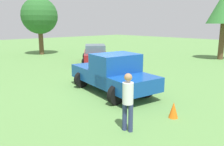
{
  "coord_description": "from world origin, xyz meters",
  "views": [
    {
      "loc": [
        6.94,
        7.56,
        3.13
      ],
      "look_at": [
        -0.12,
        0.07,
        0.9
      ],
      "focal_mm": 36.59,
      "sensor_mm": 36.0,
      "label": 1
    }
  ],
  "objects_px": {
    "person_bystander": "(128,99)",
    "traffic_cone": "(173,110)",
    "tree_side": "(39,16)",
    "sedan_near": "(95,54)",
    "pickup_truck": "(113,73)"
  },
  "relations": [
    {
      "from": "person_bystander",
      "to": "tree_side",
      "type": "xyz_separation_m",
      "value": [
        -6.21,
        -17.91,
        2.87
      ]
    },
    {
      "from": "tree_side",
      "to": "traffic_cone",
      "type": "bearing_deg",
      "value": 76.61
    },
    {
      "from": "sedan_near",
      "to": "person_bystander",
      "type": "bearing_deg",
      "value": -177.13
    },
    {
      "from": "pickup_truck",
      "to": "traffic_cone",
      "type": "height_order",
      "value": "pickup_truck"
    },
    {
      "from": "person_bystander",
      "to": "traffic_cone",
      "type": "distance_m",
      "value": 2.02
    },
    {
      "from": "sedan_near",
      "to": "traffic_cone",
      "type": "relative_size",
      "value": 8.45
    },
    {
      "from": "tree_side",
      "to": "traffic_cone",
      "type": "xyz_separation_m",
      "value": [
        4.36,
        18.32,
        -3.6
      ]
    },
    {
      "from": "person_bystander",
      "to": "tree_side",
      "type": "distance_m",
      "value": 19.17
    },
    {
      "from": "sedan_near",
      "to": "tree_side",
      "type": "xyz_separation_m",
      "value": [
        0.78,
        -7.83,
        3.18
      ]
    },
    {
      "from": "pickup_truck",
      "to": "sedan_near",
      "type": "xyz_separation_m",
      "value": [
        -4.6,
        -6.98,
        -0.26
      ]
    },
    {
      "from": "person_bystander",
      "to": "traffic_cone",
      "type": "bearing_deg",
      "value": -26.97
    },
    {
      "from": "pickup_truck",
      "to": "traffic_cone",
      "type": "relative_size",
      "value": 9.02
    },
    {
      "from": "traffic_cone",
      "to": "tree_side",
      "type": "bearing_deg",
      "value": -103.39
    },
    {
      "from": "sedan_near",
      "to": "person_bystander",
      "type": "xyz_separation_m",
      "value": [
        6.98,
        10.08,
        0.31
      ]
    },
    {
      "from": "traffic_cone",
      "to": "pickup_truck",
      "type": "bearing_deg",
      "value": -98.68
    }
  ]
}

